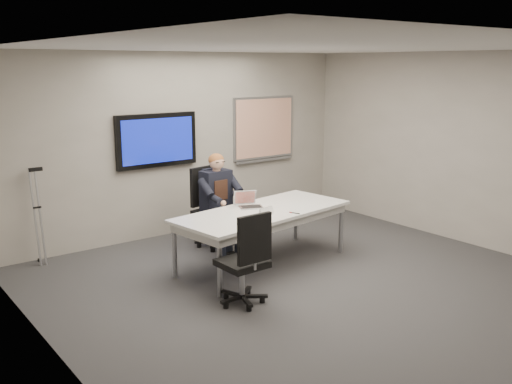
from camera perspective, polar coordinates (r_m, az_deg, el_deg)
floor at (r=6.97m, az=5.82°, el=-9.41°), size 6.00×6.00×0.02m
ceiling at (r=6.47m, az=6.39°, el=14.25°), size 6.00×6.00×0.02m
wall_back at (r=8.97m, az=-7.18°, el=4.81°), size 6.00×0.02×2.80m
wall_left at (r=5.06m, az=-19.54°, el=-1.96°), size 0.02×6.00×2.80m
wall_right at (r=8.88m, az=20.38°, el=4.03°), size 0.02×6.00×2.80m
conference_table at (r=7.48m, az=0.72°, el=-2.44°), size 2.54×1.32×0.75m
tv_display at (r=8.67m, az=-9.89°, el=5.11°), size 1.30×0.09×0.80m
whiteboard at (r=9.79m, az=0.80°, el=6.33°), size 1.25×0.08×1.10m
office_chair_far at (r=8.35m, az=-4.35°, el=-3.00°), size 0.65×0.65×1.16m
office_chair_near at (r=6.34m, az=-1.14°, el=-8.39°), size 0.52×0.52×1.07m
seated_person at (r=8.09m, az=-3.29°, el=-2.06°), size 0.44×0.75×1.38m
crutch at (r=8.04m, az=-21.02°, el=-2.11°), size 0.23×0.48×1.38m
laptop at (r=7.60m, az=-0.77°, el=-1.11°), size 0.36×0.39×0.22m
name_tent at (r=7.22m, az=1.00°, el=-1.90°), size 0.25×0.12×0.10m
pen at (r=7.30m, az=3.87°, el=-2.10°), size 0.06×0.15×0.01m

